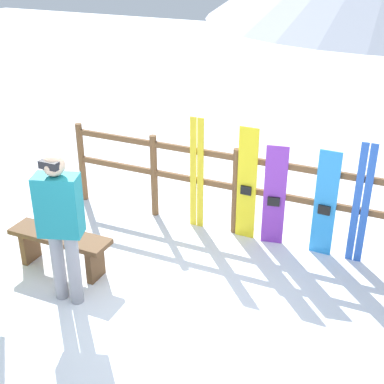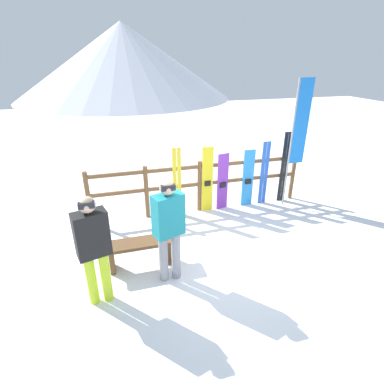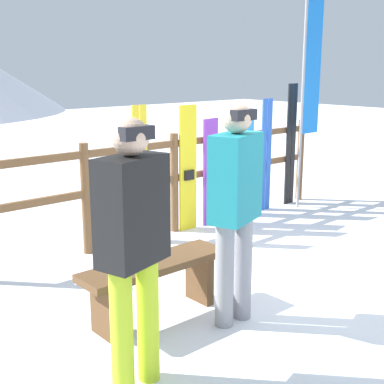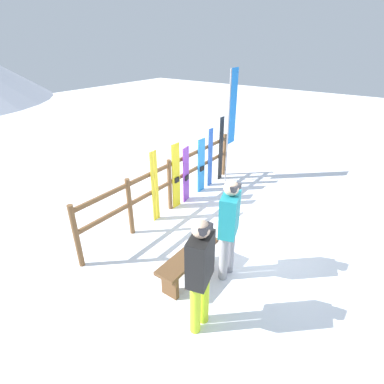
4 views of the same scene
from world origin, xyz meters
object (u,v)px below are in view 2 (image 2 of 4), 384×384
person_black (93,244)px  ski_pair_black (284,168)px  snowboard_yellow (207,180)px  ski_pair_blue (264,173)px  ski_pair_yellow (177,182)px  snowboard_blue (248,179)px  person_teal (169,225)px  rental_flag (297,131)px  snowboard_purple (223,182)px  bench (140,248)px

person_black → ski_pair_black: size_ratio=0.98×
snowboard_yellow → ski_pair_blue: bearing=0.1°
snowboard_yellow → ski_pair_blue: ski_pair_blue is taller
ski_pair_yellow → snowboard_blue: size_ratio=1.13×
person_teal → ski_pair_yellow: person_teal is taller
ski_pair_black → rental_flag: rental_flag is taller
snowboard_purple → ski_pair_blue: bearing=0.2°
ski_pair_yellow → snowboard_yellow: 0.72m
bench → person_teal: (0.43, -0.47, 0.66)m
person_black → rental_flag: 5.05m
person_black → snowboard_yellow: (2.45, 2.35, -0.23)m
ski_pair_black → snowboard_blue: bearing=-179.8°
person_black → ski_pair_yellow: person_black is taller
person_teal → snowboard_yellow: 2.53m
person_teal → snowboard_blue: (2.37, 2.14, -0.32)m
ski_pair_blue → snowboard_blue: bearing=-179.5°
rental_flag → person_black: bearing=-154.7°
snowboard_purple → ski_pair_black: (1.61, 0.00, 0.20)m
snowboard_purple → ski_pair_black: size_ratio=0.78×
snowboard_blue → rental_flag: size_ratio=0.48×
rental_flag → ski_pair_blue: bearing=160.1°
bench → ski_pair_yellow: size_ratio=0.81×
bench → ski_pair_blue: size_ratio=0.82×
ski_pair_yellow → ski_pair_blue: 2.17m
snowboard_purple → ski_pair_black: 1.62m
person_black → snowboard_blue: size_ratio=1.23×
ski_pair_blue → ski_pair_black: ski_pair_black is taller
snowboard_purple → ski_pair_blue: 1.08m
person_black → person_teal: (1.11, 0.21, 0.01)m
ski_pair_yellow → ski_pair_blue: size_ratio=1.01×
ski_pair_yellow → snowboard_yellow: ski_pair_yellow is taller
bench → person_black: (-0.67, -0.68, 0.65)m
bench → rental_flag: rental_flag is taller
bench → snowboard_purple: snowboard_purple is taller
ski_pair_blue → ski_pair_black: bearing=0.0°
person_teal → bench: bearing=133.0°
ski_pair_blue → person_teal: bearing=-142.6°
snowboard_purple → ski_pair_yellow: bearing=179.8°
bench → snowboard_yellow: bearing=43.2°
person_black → ski_pair_blue: person_black is taller
bench → ski_pair_black: (3.77, 1.67, 0.53)m
ski_pair_yellow → ski_pair_blue: ski_pair_yellow is taller
ski_pair_yellow → snowboard_yellow: size_ratio=1.02×
snowboard_yellow → snowboard_blue: snowboard_yellow is taller
person_black → snowboard_purple: 3.69m
person_teal → snowboard_purple: size_ratio=1.28×
bench → ski_pair_yellow: bearing=57.6°
bench → rental_flag: (3.83, 1.45, 1.47)m
ski_pair_yellow → snowboard_purple: ski_pair_yellow is taller
snowboard_yellow → snowboard_blue: 1.03m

